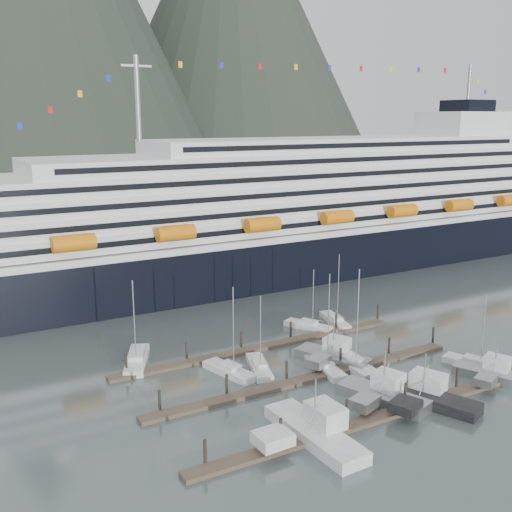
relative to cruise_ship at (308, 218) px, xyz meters
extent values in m
plane|color=#43504F|center=(-30.03, -54.94, -12.04)|extent=(1600.00, 1600.00, 0.00)
cone|color=black|center=(269.97, 565.06, 142.96)|extent=(360.00, 360.00, 360.00)
cube|color=black|center=(-5.03, 0.06, -8.04)|extent=(210.00, 28.00, 12.00)
cube|color=silver|center=(-5.03, 0.06, -1.54)|extent=(205.80, 27.44, 1.50)
cube|color=silver|center=(-0.03, 0.06, 1.06)|extent=(185.00, 26.00, 3.20)
cube|color=black|center=(-0.03, -12.99, 1.22)|extent=(175.75, 0.20, 1.00)
cube|color=silver|center=(1.97, 0.06, 4.26)|extent=(180.00, 25.00, 3.20)
cube|color=black|center=(1.97, -12.49, 4.42)|extent=(171.00, 0.20, 1.00)
cube|color=silver|center=(3.97, 0.06, 7.46)|extent=(172.00, 24.00, 3.20)
cube|color=black|center=(3.97, -11.99, 7.62)|extent=(163.40, 0.20, 1.00)
cube|color=silver|center=(5.97, 0.06, 10.66)|extent=(160.00, 23.00, 3.20)
cube|color=black|center=(5.97, -11.49, 10.82)|extent=(152.00, 0.20, 1.00)
cube|color=silver|center=(7.97, 0.06, 13.76)|extent=(140.00, 22.00, 3.00)
cube|color=black|center=(7.97, -10.99, 13.91)|extent=(133.00, 0.20, 1.00)
cube|color=silver|center=(9.97, 0.06, 16.76)|extent=(95.00, 20.00, 3.00)
cube|color=black|center=(9.97, -9.99, 16.91)|extent=(90.25, 0.20, 1.00)
cube|color=silver|center=(49.97, 0.06, 21.26)|extent=(22.00, 16.00, 6.00)
cube|color=black|center=(49.97, 0.06, 25.76)|extent=(10.00, 10.00, 3.00)
cylinder|color=gray|center=(-40.03, 0.06, 26.26)|extent=(1.00, 1.00, 16.00)
cylinder|color=gray|center=(49.97, 0.06, 31.26)|extent=(0.80, 0.80, 10.00)
cylinder|color=orange|center=(-57.03, -14.94, 2.46)|extent=(7.00, 2.80, 2.80)
cylinder|color=orange|center=(-39.03, -14.94, 2.46)|extent=(7.00, 2.80, 2.80)
cylinder|color=orange|center=(-21.03, -14.94, 2.46)|extent=(7.00, 2.80, 2.80)
cylinder|color=orange|center=(-3.03, -14.94, 2.46)|extent=(7.00, 2.80, 2.80)
cylinder|color=orange|center=(14.97, -14.94, 2.46)|extent=(7.00, 2.80, 2.80)
cylinder|color=orange|center=(32.97, -14.94, 2.46)|extent=(7.00, 2.80, 2.80)
cylinder|color=orange|center=(50.97, -14.94, 2.46)|extent=(7.00, 2.80, 2.80)
cube|color=#4D3D31|center=(-35.03, -64.94, -11.79)|extent=(48.00, 2.00, 0.50)
cylinder|color=black|center=(-56.03, -63.84, -10.64)|extent=(0.36, 0.36, 3.20)
cylinder|color=black|center=(-47.03, -63.84, -10.64)|extent=(0.36, 0.36, 3.20)
cylinder|color=black|center=(-38.03, -63.84, -10.64)|extent=(0.36, 0.36, 3.20)
cylinder|color=black|center=(-29.03, -63.84, -10.64)|extent=(0.36, 0.36, 3.20)
cylinder|color=black|center=(-20.03, -63.84, -10.64)|extent=(0.36, 0.36, 3.20)
cylinder|color=black|center=(-11.03, -63.84, -10.64)|extent=(0.36, 0.36, 3.20)
cube|color=#4D3D31|center=(-35.03, -51.94, -11.79)|extent=(48.00, 2.00, 0.50)
cylinder|color=black|center=(-56.03, -50.84, -10.64)|extent=(0.36, 0.36, 3.20)
cylinder|color=black|center=(-47.03, -50.84, -10.64)|extent=(0.36, 0.36, 3.20)
cylinder|color=black|center=(-38.03, -50.84, -10.64)|extent=(0.36, 0.36, 3.20)
cylinder|color=black|center=(-29.03, -50.84, -10.64)|extent=(0.36, 0.36, 3.20)
cylinder|color=black|center=(-20.03, -50.84, -10.64)|extent=(0.36, 0.36, 3.20)
cylinder|color=black|center=(-11.03, -50.84, -10.64)|extent=(0.36, 0.36, 3.20)
cube|color=#4D3D31|center=(-35.03, -38.94, -11.79)|extent=(48.00, 2.00, 0.50)
cylinder|color=black|center=(-56.03, -37.84, -10.64)|extent=(0.36, 0.36, 3.20)
cylinder|color=black|center=(-47.03, -37.84, -10.64)|extent=(0.36, 0.36, 3.20)
cylinder|color=black|center=(-38.03, -37.84, -10.64)|extent=(0.36, 0.36, 3.20)
cylinder|color=black|center=(-29.03, -37.84, -10.64)|extent=(0.36, 0.36, 3.20)
cylinder|color=black|center=(-20.03, -37.84, -10.64)|extent=(0.36, 0.36, 3.20)
cylinder|color=black|center=(-11.03, -37.84, -10.64)|extent=(0.36, 0.36, 3.20)
cube|color=#B6B6B6|center=(-43.62, -44.90, -11.79)|extent=(4.68, 9.16, 1.37)
cube|color=#B6B6B6|center=(-43.62, -44.90, -10.91)|extent=(2.67, 3.47, 0.78)
cylinder|color=gray|center=(-43.40, -45.75, -5.22)|extent=(0.16, 0.16, 11.87)
cube|color=#B6B6B6|center=(-39.33, -45.69, -11.79)|extent=(4.99, 9.16, 1.24)
cube|color=#B6B6B6|center=(-39.33, -45.69, -11.02)|extent=(2.66, 3.51, 0.71)
cylinder|color=gray|center=(-39.61, -46.53, -6.07)|extent=(0.14, 0.14, 10.34)
cube|color=#B6B6B6|center=(-27.36, -51.29, -11.79)|extent=(3.55, 10.52, 1.52)
cube|color=#B6B6B6|center=(-27.36, -51.29, -10.79)|extent=(2.43, 3.76, 0.87)
cylinder|color=gray|center=(-27.44, -52.32, -4.23)|extent=(0.17, 0.17, 13.66)
cube|color=#B6B6B6|center=(-31.22, -49.93, -11.79)|extent=(3.61, 9.98, 1.24)
cube|color=#B6B6B6|center=(-31.22, -49.93, -11.02)|extent=(2.22, 3.62, 0.71)
cylinder|color=gray|center=(-31.35, -50.90, -4.57)|extent=(0.14, 0.14, 13.34)
cube|color=#B6B6B6|center=(-53.57, -34.94, -11.79)|extent=(6.83, 10.77, 1.48)
cube|color=#B6B6B6|center=(-53.57, -34.94, -10.82)|extent=(3.44, 4.24, 0.85)
cylinder|color=gray|center=(-54.00, -35.91, -5.19)|extent=(0.17, 0.17, 11.80)
cube|color=#B6B6B6|center=(-23.66, -34.94, -11.79)|extent=(5.83, 8.51, 1.29)
cube|color=#B6B6B6|center=(-23.66, -34.94, -10.98)|extent=(2.94, 3.43, 0.74)
cylinder|color=gray|center=(-23.29, -35.69, -6.42)|extent=(0.15, 0.15, 9.58)
cube|color=#B6B6B6|center=(-18.03, -34.94, -11.79)|extent=(4.34, 9.35, 1.21)
cube|color=#B6B6B6|center=(-18.03, -34.94, -11.04)|extent=(2.44, 3.50, 0.69)
cylinder|color=gray|center=(-18.24, -35.82, -5.44)|extent=(0.14, 0.14, 11.64)
cube|color=#B6B6B6|center=(-12.06, -59.85, -11.79)|extent=(5.46, 8.88, 1.33)
cube|color=#B6B6B6|center=(-12.06, -59.85, -10.94)|extent=(2.87, 3.49, 0.76)
cylinder|color=gray|center=(-11.74, -60.65, -6.19)|extent=(0.15, 0.15, 9.98)
cube|color=#B6B6B6|center=(-43.31, -64.95, -11.69)|extent=(4.48, 14.56, 2.22)
cube|color=#B6B6B6|center=(-48.79, -65.14, -10.26)|extent=(3.88, 3.30, 1.33)
cube|color=#B6B6B6|center=(-41.87, -64.90, -9.49)|extent=(3.25, 4.43, 2.44)
cube|color=black|center=(-41.87, -64.90, -8.60)|extent=(3.02, 4.14, 0.55)
cylinder|color=gray|center=(-43.31, -64.95, -7.60)|extent=(0.18, 0.18, 5.55)
cube|color=#95989B|center=(-30.75, -61.82, -11.69)|extent=(7.42, 12.15, 2.10)
cube|color=#95989B|center=(-34.89, -63.28, -10.36)|extent=(4.21, 3.59, 1.26)
cube|color=#B6B6B6|center=(-29.67, -61.43, -9.62)|extent=(3.93, 4.25, 2.31)
cube|color=black|center=(-29.67, -61.43, -8.78)|extent=(3.65, 3.96, 0.52)
cylinder|color=gray|center=(-30.75, -61.82, -7.84)|extent=(0.17, 0.17, 5.25)
cube|color=black|center=(-26.35, -64.23, -11.69)|extent=(8.64, 14.25, 1.99)
cube|color=black|center=(-31.24, -66.25, -10.45)|extent=(4.30, 4.13, 1.19)
cube|color=#B6B6B6|center=(-25.06, -63.70, -9.75)|extent=(4.17, 4.93, 2.19)
cube|color=black|center=(-25.06, -63.70, -8.95)|extent=(3.88, 4.60, 0.50)
cylinder|color=gray|center=(-26.35, -64.23, -8.06)|extent=(0.16, 0.16, 4.98)
cube|color=#95989B|center=(-13.18, -64.15, -11.69)|extent=(7.20, 10.98, 1.77)
cube|color=#95989B|center=(-16.87, -65.78, -10.63)|extent=(3.69, 3.35, 1.06)
cube|color=#B6B6B6|center=(-12.22, -63.72, -10.01)|extent=(3.55, 3.91, 1.94)
cube|color=black|center=(-12.22, -63.72, -9.30)|extent=(3.30, 3.64, 0.44)
cylinder|color=gray|center=(-13.18, -64.15, -8.51)|extent=(0.14, 0.14, 4.41)
cube|color=#95989B|center=(-28.65, -48.59, -11.69)|extent=(7.84, 11.64, 2.02)
cube|color=#95989B|center=(-32.51, -50.30, -10.42)|extent=(4.14, 3.63, 1.21)
cube|color=#B6B6B6|center=(-27.63, -48.14, -9.71)|extent=(3.94, 4.20, 2.22)
cube|color=black|center=(-27.63, -48.14, -8.90)|extent=(3.67, 3.91, 0.51)
cylinder|color=gray|center=(-28.65, -48.59, -7.99)|extent=(0.16, 0.16, 5.06)
camera|label=1|loc=(-78.36, -113.88, 22.56)|focal=42.00mm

